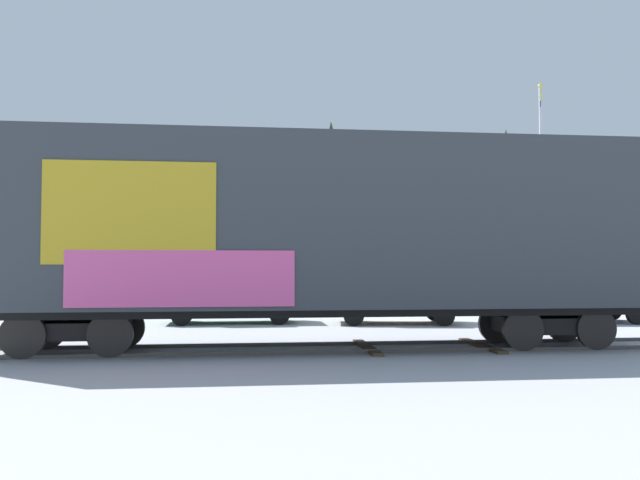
{
  "coord_description": "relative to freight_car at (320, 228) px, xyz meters",
  "views": [
    {
      "loc": [
        -1.62,
        -14.09,
        1.85
      ],
      "look_at": [
        -0.42,
        2.69,
        2.55
      ],
      "focal_mm": 35.51,
      "sensor_mm": 36.0,
      "label": 1
    }
  ],
  "objects": [
    {
      "name": "flagpole",
      "position": [
        10.06,
        11.38,
        3.09
      ],
      "size": [
        0.57,
        1.22,
        9.54
      ],
      "color": "silver",
      "rests_on": "ground_plane"
    },
    {
      "name": "parked_car_green",
      "position": [
        -2.48,
        6.76,
        -1.88
      ],
      "size": [
        4.56,
        2.06,
        1.7
      ],
      "color": "#1E5933",
      "rests_on": "ground_plane"
    },
    {
      "name": "freight_car",
      "position": [
        0.0,
        0.0,
        0.0
      ],
      "size": [
        15.0,
        3.73,
        4.85
      ],
      "color": "#33383D",
      "rests_on": "ground_plane"
    },
    {
      "name": "track",
      "position": [
        0.88,
        0.04,
        -2.68
      ],
      "size": [
        60.01,
        4.32,
        0.08
      ],
      "color": "#4C4742",
      "rests_on": "ground_plane"
    },
    {
      "name": "parked_car_silver",
      "position": [
        9.06,
        6.28,
        -1.81
      ],
      "size": [
        4.27,
        2.16,
        1.8
      ],
      "color": "#B7BABF",
      "rests_on": "ground_plane"
    },
    {
      "name": "hillside",
      "position": [
        0.65,
        65.75,
        3.91
      ],
      "size": [
        114.57,
        42.35,
        17.33
      ],
      "color": "gray",
      "rests_on": "ground_plane"
    },
    {
      "name": "parked_car_tan",
      "position": [
        2.86,
        6.23,
        -1.86
      ],
      "size": [
        4.27,
        2.3,
        1.73
      ],
      "color": "#9E8966",
      "rests_on": "ground_plane"
    },
    {
      "name": "ground_plane",
      "position": [
        0.61,
        0.0,
        -2.72
      ],
      "size": [
        260.0,
        260.0,
        0.0
      ],
      "primitive_type": "plane",
      "color": "#B2B5BC"
    }
  ]
}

